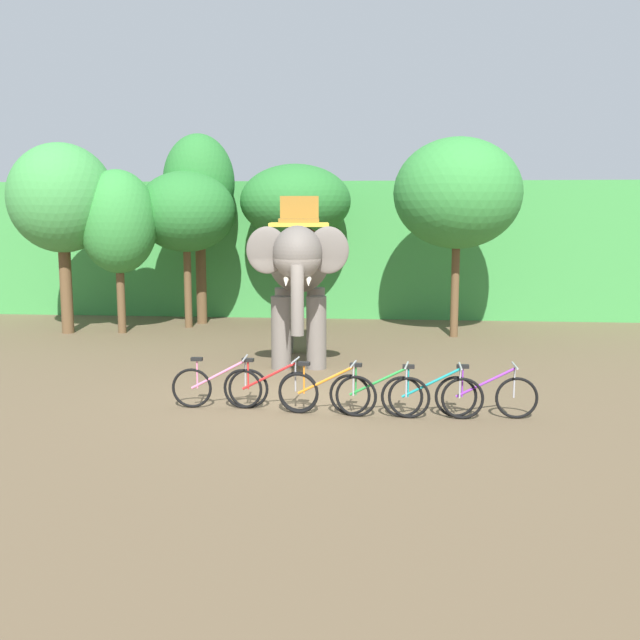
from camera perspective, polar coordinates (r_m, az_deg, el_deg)
name	(u,v)px	position (r m, az deg, el deg)	size (l,w,h in m)	color
ground_plane	(302,396)	(13.95, -1.43, -5.88)	(80.00, 80.00, 0.00)	brown
foliage_hedge	(345,246)	(26.56, 1.91, 5.70)	(36.00, 6.00, 4.37)	#3D8E42
tree_center_right	(62,199)	(21.97, -19.27, 8.79)	(2.91, 2.91, 5.30)	brown
tree_right	(118,222)	(21.53, -15.28, 7.27)	(2.18, 2.18, 4.58)	brown
tree_left	(186,212)	(22.14, -10.28, 8.18)	(2.89, 2.89, 4.59)	brown
tree_center_left	(199,185)	(22.89, -9.30, 10.24)	(2.14, 2.14, 5.72)	brown
tree_center	(296,202)	(22.21, -1.90, 9.05)	(3.28, 3.28, 4.81)	brown
tree_far_right	(457,194)	(20.47, 10.54, 9.55)	(3.43, 3.43, 5.39)	brown
elephant	(299,267)	(16.59, -1.63, 4.13)	(2.09, 4.21, 3.78)	#665E56
bike_pink	(220,387)	(13.15, -7.72, -5.11)	(1.71, 0.52, 0.92)	black
bike_red	(270,388)	(12.93, -3.86, -5.28)	(1.70, 0.52, 0.92)	black
bike_orange	(327,393)	(12.60, 0.52, -5.63)	(1.70, 0.52, 0.92)	black
bike_green	(379,394)	(12.54, 4.56, -5.72)	(1.71, 0.52, 0.92)	black
bike_teal	(432,396)	(12.54, 8.61, -5.79)	(1.71, 0.52, 0.92)	black
bike_purple	(486,396)	(12.73, 12.66, -5.69)	(1.71, 0.52, 0.92)	black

